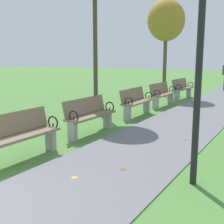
{
  "coord_description": "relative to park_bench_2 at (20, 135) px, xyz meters",
  "views": [
    {
      "loc": [
        3.68,
        -1.22,
        1.92
      ],
      "look_at": [
        -0.05,
        5.02,
        0.55
      ],
      "focal_mm": 47.91,
      "sensor_mm": 36.0,
      "label": 1
    }
  ],
  "objects": [
    {
      "name": "tree_2",
      "position": [
        -1.01,
        9.86,
        3.02
      ],
      "size": [
        1.72,
        1.72,
        4.48
      ],
      "color": "brown",
      "rests_on": "ground"
    },
    {
      "name": "park_bench_3",
      "position": [
        0.0,
        2.22,
        0.0
      ],
      "size": [
        0.49,
        1.6,
        0.9
      ],
      "color": "#7A664C",
      "rests_on": "ground"
    },
    {
      "name": "park_bench_2",
      "position": [
        0.0,
        0.0,
        0.0
      ],
      "size": [
        0.49,
        1.6,
        0.9
      ],
      "color": "#7A664C",
      "rests_on": "ground"
    },
    {
      "name": "lamp_post",
      "position": [
        3.05,
        0.61,
        1.82
      ],
      "size": [
        0.28,
        0.28,
        3.48
      ],
      "color": "black",
      "rests_on": "ground"
    },
    {
      "name": "park_bench_4",
      "position": [
        0.0,
        4.81,
        0.0
      ],
      "size": [
        0.51,
        1.61,
        0.9
      ],
      "color": "#7A664C",
      "rests_on": "ground"
    },
    {
      "name": "park_bench_5",
      "position": [
        0.0,
        7.06,
        0.0
      ],
      "size": [
        0.5,
        1.61,
        0.9
      ],
      "color": "#7A664C",
      "rests_on": "ground"
    },
    {
      "name": "park_bench_6",
      "position": [
        0.0,
        9.49,
        0.0
      ],
      "size": [
        0.55,
        1.62,
        0.9
      ],
      "color": "#7A664C",
      "rests_on": "ground"
    },
    {
      "name": "scattered_leaves",
      "position": [
        0.6,
        3.47,
        -0.47
      ],
      "size": [
        3.77,
        14.48,
        0.02
      ],
      "color": "gold",
      "rests_on": "ground"
    }
  ]
}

